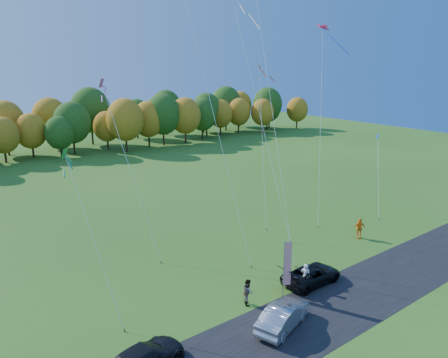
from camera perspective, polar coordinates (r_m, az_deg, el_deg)
ground at (r=32.65m, az=6.61°, el=-14.20°), size 160.00×160.00×0.00m
asphalt_strip at (r=30.33m, az=12.08°, el=-16.95°), size 90.00×6.00×0.01m
tree_line at (r=79.46m, az=-22.01°, el=2.54°), size 116.00×12.00×10.00m
black_suv at (r=33.67m, az=11.39°, el=-12.15°), size 4.87×2.28×1.35m
silver_sedan at (r=28.44m, az=7.72°, el=-17.32°), size 4.88×2.98×1.52m
person_tailgate_a at (r=32.70m, az=10.60°, el=-12.38°), size 0.70×0.84×1.96m
person_tailgate_b at (r=30.47m, az=3.14°, el=-14.49°), size 1.01×1.09×1.79m
person_east at (r=42.50m, az=17.25°, el=-6.16°), size 1.23×0.99×1.95m
feather_flag at (r=30.63m, az=8.21°, el=-10.81°), size 0.52×0.28×4.28m
kite_delta_blue at (r=35.12m, az=-3.00°, el=14.81°), size 3.84×11.12×31.76m
kite_parafoil_orange at (r=43.56m, az=5.93°, el=11.56°), size 7.39×13.11×26.93m
kite_delta_red at (r=35.33m, az=4.51°, el=9.68°), size 2.79×9.12×23.44m
kite_parafoil_rainbow at (r=46.01m, az=12.51°, el=7.21°), size 7.49×6.43×19.94m
kite_diamond_green at (r=28.43m, az=-16.71°, el=-7.43°), size 1.47×5.86×10.92m
kite_diamond_white at (r=43.49m, az=5.06°, el=4.53°), size 3.78×5.71×16.42m
kite_diamond_pink at (r=37.39m, az=-12.22°, el=1.39°), size 1.44×8.58×14.86m
kite_diamond_blue_low at (r=49.78m, az=19.50°, el=0.42°), size 4.96×4.44×8.42m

